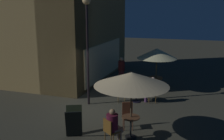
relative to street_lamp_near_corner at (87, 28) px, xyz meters
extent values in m
plane|color=#38372B|center=(-0.65, -0.44, -3.52)|extent=(60.00, 60.00, 0.00)
cube|color=olive|center=(4.79, 1.89, 1.33)|extent=(8.62, 2.11, 9.70)
cube|color=beige|center=(4.36, 0.79, -2.27)|extent=(6.04, 0.08, 2.10)
cylinder|color=black|center=(0.00, 0.00, -1.24)|extent=(0.10, 0.10, 4.55)
sphere|color=#FDCF8B|center=(0.00, 0.00, 1.15)|extent=(0.37, 0.37, 0.37)
cube|color=black|center=(-2.84, -0.69, -3.00)|extent=(0.51, 0.63, 1.00)
cube|color=black|center=(-3.17, -0.83, -3.00)|extent=(0.51, 0.63, 1.00)
cylinder|color=black|center=(3.09, -2.61, -3.50)|extent=(0.40, 0.40, 0.03)
cylinder|color=black|center=(3.09, -2.61, -3.17)|extent=(0.06, 0.06, 0.70)
cylinder|color=brown|center=(3.09, -2.61, -2.80)|extent=(0.74, 0.74, 0.03)
cylinder|color=black|center=(-2.53, -2.64, -3.50)|extent=(0.40, 0.40, 0.03)
cylinder|color=black|center=(-2.53, -2.64, -3.15)|extent=(0.06, 0.06, 0.74)
cylinder|color=#4B2F1D|center=(-2.53, -2.64, -2.77)|extent=(0.61, 0.61, 0.03)
cylinder|color=black|center=(1.00, -2.02, -3.50)|extent=(0.40, 0.40, 0.03)
cylinder|color=black|center=(1.00, -2.02, -3.15)|extent=(0.06, 0.06, 0.74)
cylinder|color=#4B311E|center=(1.00, -2.02, -2.76)|extent=(0.72, 0.72, 0.03)
cylinder|color=black|center=(3.09, -2.61, -3.49)|extent=(0.36, 0.36, 0.06)
cylinder|color=#453C21|center=(3.09, -2.61, -2.39)|extent=(0.05, 0.05, 2.25)
cone|color=beige|center=(3.09, -2.61, -1.48)|extent=(2.10, 2.10, 0.53)
cylinder|color=black|center=(-2.53, -2.64, -3.49)|extent=(0.36, 0.36, 0.06)
cylinder|color=#463827|center=(-2.53, -2.64, -2.39)|extent=(0.05, 0.05, 2.26)
cone|color=tan|center=(-2.53, -2.64, -1.43)|extent=(2.46, 2.46, 0.45)
cylinder|color=brown|center=(-2.93, -2.16, -3.29)|extent=(0.03, 0.03, 0.46)
cylinder|color=brown|center=(-3.12, -2.43, -3.29)|extent=(0.03, 0.03, 0.46)
cylinder|color=brown|center=(-3.20, -1.97, -3.29)|extent=(0.03, 0.03, 0.46)
cube|color=brown|center=(-3.16, -2.20, -3.04)|extent=(0.58, 0.58, 0.04)
cube|color=brown|center=(-3.31, -2.09, -2.82)|extent=(0.27, 0.36, 0.41)
cylinder|color=brown|center=(-1.98, -2.58, -3.30)|extent=(0.03, 0.03, 0.44)
cylinder|color=brown|center=(-2.10, -2.30, -3.30)|extent=(0.03, 0.03, 0.44)
cylinder|color=brown|center=(-1.69, -2.46, -3.30)|extent=(0.03, 0.03, 0.44)
cylinder|color=brown|center=(-1.81, -2.18, -3.30)|extent=(0.03, 0.03, 0.44)
cube|color=brown|center=(-1.90, -2.38, -3.06)|extent=(0.51, 0.51, 0.04)
cube|color=brown|center=(-1.74, -2.31, -2.79)|extent=(0.19, 0.37, 0.50)
cylinder|color=brown|center=(0.96, -1.45, -3.30)|extent=(0.03, 0.03, 0.44)
cylinder|color=brown|center=(0.67, -1.56, -3.30)|extent=(0.03, 0.03, 0.44)
cylinder|color=brown|center=(0.86, -1.16, -3.30)|extent=(0.03, 0.03, 0.44)
cylinder|color=brown|center=(0.57, -1.26, -3.30)|extent=(0.03, 0.03, 0.44)
cube|color=brown|center=(0.76, -1.36, -3.06)|extent=(0.50, 0.50, 0.04)
cube|color=brown|center=(0.71, -1.19, -2.81)|extent=(0.38, 0.17, 0.46)
cylinder|color=brown|center=(0.98, -2.64, -3.30)|extent=(0.03, 0.03, 0.44)
cylinder|color=brown|center=(1.29, -2.57, -3.30)|extent=(0.03, 0.03, 0.44)
cylinder|color=brown|center=(1.06, -2.94, -3.30)|extent=(0.03, 0.03, 0.44)
cylinder|color=brown|center=(1.36, -2.87, -3.30)|extent=(0.03, 0.03, 0.44)
cube|color=brown|center=(1.17, -2.76, -3.06)|extent=(0.47, 0.47, 0.04)
cube|color=brown|center=(1.21, -2.93, -2.80)|extent=(0.39, 0.13, 0.48)
cube|color=#7B6359|center=(-3.05, -2.28, -3.03)|extent=(0.51, 0.52, 0.14)
cylinder|color=#7B6359|center=(-2.92, -2.37, -3.27)|extent=(0.14, 0.14, 0.49)
cylinder|color=#4F1327|center=(-3.16, -2.20, -2.75)|extent=(0.38, 0.38, 0.56)
sphere|color=#8F6F4E|center=(-3.16, -2.20, -2.38)|extent=(0.19, 0.19, 0.19)
cube|color=#59365D|center=(1.14, -2.62, -3.03)|extent=(0.40, 0.43, 0.14)
cylinder|color=#59365D|center=(1.10, -2.46, -3.27)|extent=(0.14, 0.14, 0.49)
cylinder|color=#264A2A|center=(1.17, -2.76, -2.75)|extent=(0.32, 0.32, 0.55)
sphere|color=beige|center=(1.17, -2.76, -2.39)|extent=(0.20, 0.20, 0.20)
cylinder|color=#4F2126|center=(3.46, -0.56, -3.08)|extent=(0.32, 0.32, 0.88)
cylinder|color=#501919|center=(3.46, -0.56, -2.36)|extent=(0.38, 0.38, 0.56)
sphere|color=tan|center=(3.46, -0.56, -1.99)|extent=(0.21, 0.21, 0.21)
camera|label=1|loc=(-10.32, -4.57, 0.73)|focal=41.06mm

